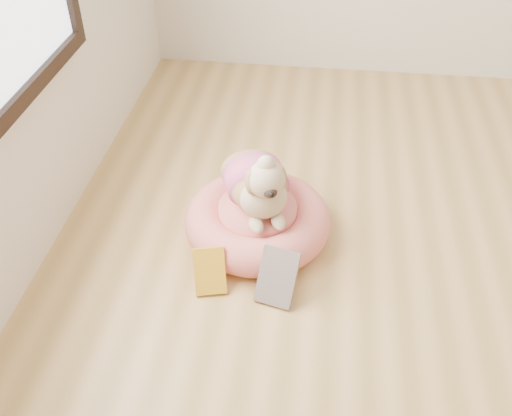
# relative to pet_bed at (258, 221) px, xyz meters

# --- Properties ---
(pet_bed) EXTENTS (0.61, 0.61, 0.16)m
(pet_bed) POSITION_rel_pet_bed_xyz_m (0.00, 0.00, 0.00)
(pet_bed) COLOR #DD7356
(pet_bed) RESTS_ON floor
(dog) EXTENTS (0.44, 0.52, 0.33)m
(dog) POSITION_rel_pet_bed_xyz_m (0.00, 0.01, 0.25)
(dog) COLOR brown
(dog) RESTS_ON pet_bed
(book_yellow) EXTENTS (0.14, 0.14, 0.16)m
(book_yellow) POSITION_rel_pet_bed_xyz_m (-0.14, -0.32, 0.01)
(book_yellow) COLOR yellow
(book_yellow) RESTS_ON floor
(book_white) EXTENTS (0.17, 0.16, 0.19)m
(book_white) POSITION_rel_pet_bed_xyz_m (0.12, -0.33, 0.02)
(book_white) COLOR silver
(book_white) RESTS_ON floor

